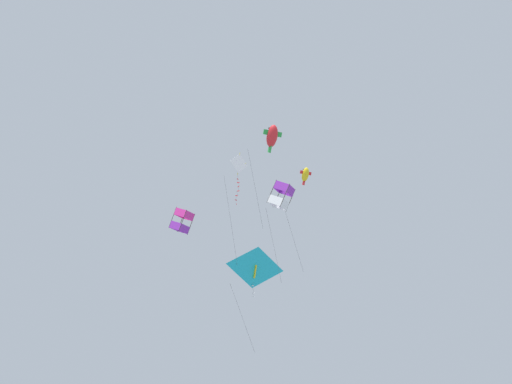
# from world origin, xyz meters

# --- Properties ---
(kite_box_highest) EXTENTS (1.91, 1.57, 1.97)m
(kite_box_highest) POSITION_xyz_m (-4.21, -2.27, 26.50)
(kite_box_highest) COLOR #DB2D93
(kite_box_far_centre) EXTENTS (2.07, 1.78, 6.99)m
(kite_box_far_centre) POSITION_xyz_m (3.29, 1.01, 27.09)
(kite_box_far_centre) COLOR purple
(kite_delta_low_drifter) EXTENTS (2.25, 3.41, 6.82)m
(kite_delta_low_drifter) POSITION_xyz_m (-0.42, 1.71, 22.78)
(kite_delta_low_drifter) COLOR #1EB2C6
(kite_diamond_mid_left) EXTENTS (1.03, 1.53, 8.31)m
(kite_diamond_mid_left) POSITION_xyz_m (0.34, -0.47, 30.00)
(kite_diamond_mid_left) COLOR white
(kite_fish_near_left) EXTENTS (2.49, 2.94, 7.79)m
(kite_fish_near_left) POSITION_xyz_m (1.56, 5.18, 30.41)
(kite_fish_near_left) COLOR yellow
(kite_fish_near_right) EXTENTS (3.06, 2.40, 7.98)m
(kite_fish_near_right) POSITION_xyz_m (0.25, 2.92, 33.56)
(kite_fish_near_right) COLOR red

